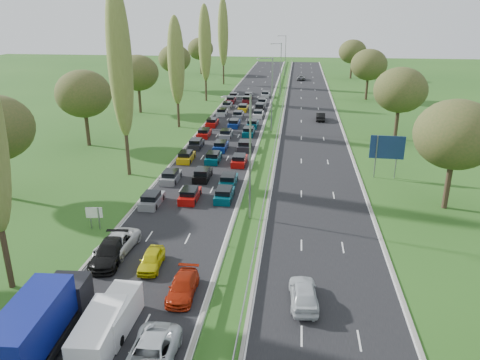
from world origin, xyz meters
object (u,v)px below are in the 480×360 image
(blue_lorry, at_px, (41,322))
(info_sign, at_px, (94,215))
(near_car_2, at_px, (117,244))
(white_van_front, at_px, (117,312))
(white_van_rear, at_px, (101,331))
(near_car_3, at_px, (109,252))
(direction_sign, at_px, (387,149))

(blue_lorry, height_order, info_sign, blue_lorry)
(near_car_2, relative_size, blue_lorry, 0.60)
(blue_lorry, distance_m, info_sign, 16.50)
(white_van_front, bearing_deg, white_van_rear, -95.75)
(white_van_front, distance_m, info_sign, 15.23)
(near_car_3, bearing_deg, blue_lorry, -93.79)
(near_car_2, bearing_deg, blue_lorry, -84.60)
(white_van_rear, height_order, info_sign, white_van_rear)
(near_car_3, height_order, direction_sign, direction_sign)
(info_sign, bearing_deg, white_van_rear, -65.47)
(near_car_2, relative_size, near_car_3, 0.98)
(white_van_rear, distance_m, info_sign, 16.88)
(near_car_2, relative_size, info_sign, 2.51)
(near_car_3, xyz_separation_m, blue_lorry, (0.19, -10.50, 1.13))
(blue_lorry, bearing_deg, direction_sign, 50.14)
(near_car_2, bearing_deg, direction_sign, 45.18)
(white_van_front, relative_size, white_van_rear, 0.94)
(info_sign, distance_m, direction_sign, 33.82)
(blue_lorry, relative_size, direction_sign, 1.70)
(white_van_rear, bearing_deg, info_sign, 111.34)
(near_car_3, distance_m, direction_sign, 34.35)
(near_car_3, xyz_separation_m, info_sign, (-3.58, 5.55, 0.57))
(near_car_2, relative_size, white_van_rear, 1.00)
(near_car_2, bearing_deg, white_van_rear, -68.70)
(near_car_2, bearing_deg, info_sign, 136.58)
(blue_lorry, xyz_separation_m, white_van_front, (3.48, 2.66, -0.92))
(near_car_2, bearing_deg, white_van_front, -64.16)
(near_car_3, xyz_separation_m, direction_sign, (25.22, 23.15, 2.77))
(blue_lorry, height_order, direction_sign, direction_sign)
(white_van_rear, bearing_deg, near_car_3, 106.11)
(blue_lorry, bearing_deg, info_sign, 100.00)
(near_car_3, bearing_deg, white_van_front, -69.72)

